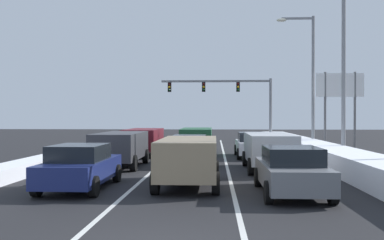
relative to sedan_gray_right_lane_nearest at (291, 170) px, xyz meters
The scene contains 18 objects.
ground_plane 8.83m from the sedan_gray_right_lane_nearest, 113.48° to the left, with size 120.00×120.00×0.00m, color black.
lane_stripe_between_right_lane_and_center_lane 11.78m from the sedan_gray_right_lane_nearest, 98.84° to the left, with size 0.14×39.00×0.01m, color silver.
lane_stripe_between_center_lane_and_left_lane 12.75m from the sedan_gray_right_lane_nearest, 114.14° to the left, with size 0.14×39.00×0.01m, color silver.
snow_bank_right_shoulder 12.13m from the sedan_gray_right_lane_nearest, 73.26° to the left, with size 2.05×39.00×0.91m, color white.
snow_bank_left_shoulder 15.67m from the sedan_gray_right_lane_nearest, 132.13° to the left, with size 1.31×39.00×0.55m, color white.
sedan_gray_right_lane_nearest is the anchor object (origin of this frame).
suv_silver_right_lane_second 6.10m from the sedan_gray_right_lane_nearest, 89.43° to the left, with size 2.16×4.90×1.67m.
sedan_white_right_lane_third 12.40m from the sedan_gray_right_lane_nearest, 90.70° to the left, with size 2.00×4.50×1.51m.
suv_tan_center_lane_nearest 3.65m from the sedan_gray_right_lane_nearest, 155.96° to the left, with size 2.16×4.90×1.67m.
sedan_black_center_lane_second 9.12m from the sedan_gray_right_lane_nearest, 113.84° to the left, with size 2.00×4.50×1.51m.
suv_green_center_lane_third 15.14m from the sedan_gray_right_lane_nearest, 103.75° to the left, with size 2.16×4.90×1.67m.
sedan_navy_left_lane_nearest 7.00m from the sedan_gray_right_lane_nearest, behind, with size 2.00×4.50×1.51m.
suv_charcoal_left_lane_second 9.99m from the sedan_gray_right_lane_nearest, 134.40° to the left, with size 2.16×4.90×1.67m.
suv_maroon_left_lane_third 14.76m from the sedan_gray_right_lane_nearest, 117.61° to the left, with size 2.16×4.90×1.67m.
traffic_light_gantry 29.61m from the sedan_gray_right_lane_nearest, 91.43° to the left, with size 10.94×0.47×6.20m.
street_lamp_right_mid 11.69m from the sedan_gray_right_lane_nearest, 67.11° to the left, with size 2.66×0.36×9.35m.
street_lamp_right_far 18.08m from the sedan_gray_right_lane_nearest, 76.28° to the left, with size 2.66×0.36×9.46m.
roadside_sign_right 17.79m from the sedan_gray_right_lane_nearest, 69.44° to the left, with size 3.20×0.16×5.50m.
Camera 1 is at (1.10, -7.70, 2.47)m, focal length 40.71 mm.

